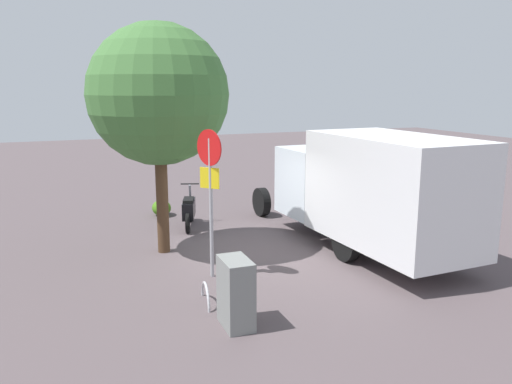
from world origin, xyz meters
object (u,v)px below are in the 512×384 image
at_px(stop_sign, 210,180).
at_px(street_tree, 158,95).
at_px(box_truck_near, 368,186).
at_px(bike_rack_hoop, 206,304).
at_px(utility_cabinet, 236,293).
at_px(motorcycle, 189,210).

relative_size(stop_sign, street_tree, 0.58).
height_order(box_truck_near, bike_rack_hoop, box_truck_near).
height_order(box_truck_near, stop_sign, stop_sign).
bearing_deg(street_tree, box_truck_near, -110.02).
bearing_deg(utility_cabinet, bike_rack_hoop, 11.35).
distance_m(motorcycle, utility_cabinet, 6.57).
distance_m(box_truck_near, utility_cabinet, 5.40).
bearing_deg(utility_cabinet, street_tree, 3.39).
bearing_deg(stop_sign, street_tree, 15.61).
bearing_deg(utility_cabinet, box_truck_near, -58.18).
relative_size(utility_cabinet, bike_rack_hoop, 1.42).
bearing_deg(motorcycle, box_truck_near, -116.92).
height_order(box_truck_near, utility_cabinet, box_truck_near).
xyz_separation_m(stop_sign, street_tree, (2.10, 0.59, 1.72)).
bearing_deg(motorcycle, utility_cabinet, -168.98).
height_order(utility_cabinet, bike_rack_hoop, utility_cabinet).
bearing_deg(box_truck_near, street_tree, 67.99).
height_order(motorcycle, street_tree, street_tree).
bearing_deg(stop_sign, bike_rack_hoop, 157.99).
distance_m(motorcycle, street_tree, 4.05).
bearing_deg(stop_sign, motorcycle, -8.23).
relative_size(motorcycle, stop_sign, 0.55).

